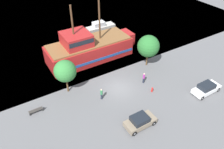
{
  "coord_description": "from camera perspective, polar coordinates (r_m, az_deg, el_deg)",
  "views": [
    {
      "loc": [
        -13.34,
        -19.99,
        20.73
      ],
      "look_at": [
        0.01,
        2.0,
        1.2
      ],
      "focal_mm": 35.0,
      "sensor_mm": 36.0,
      "label": 1
    }
  ],
  "objects": [
    {
      "name": "fire_hydrant",
      "position": [
        31.4,
        10.44,
        -3.87
      ],
      "size": [
        0.42,
        0.25,
        0.76
      ],
      "color": "red",
      "rests_on": "ground_plane"
    },
    {
      "name": "parked_car_curb_rear",
      "position": [
        26.56,
        7.33,
        -12.03
      ],
      "size": [
        3.81,
        1.86,
        1.52
      ],
      "color": "#7F705B",
      "rests_on": "ground_plane"
    },
    {
      "name": "water_surface",
      "position": [
        68.58,
        -19.48,
        17.62
      ],
      "size": [
        80.0,
        80.0,
        0.0
      ],
      "primitive_type": "plane",
      "color": "#33566B",
      "rests_on": "ground"
    },
    {
      "name": "ground_plane",
      "position": [
        31.74,
        1.87,
        -3.6
      ],
      "size": [
        160.0,
        160.0,
        0.0
      ],
      "primitive_type": "plane",
      "color": "#5B5B5E"
    },
    {
      "name": "pedestrian_walking_near",
      "position": [
        32.51,
        8.3,
        -0.89
      ],
      "size": [
        0.32,
        0.32,
        1.73
      ],
      "color": "#232838",
      "rests_on": "ground_plane"
    },
    {
      "name": "pirate_ship",
      "position": [
        37.31,
        -6.1,
        6.82
      ],
      "size": [
        15.56,
        5.44,
        11.0
      ],
      "color": "#A31E1E",
      "rests_on": "water_surface"
    },
    {
      "name": "moored_boat_dockside",
      "position": [
        48.17,
        -3.13,
        12.46
      ],
      "size": [
        6.25,
        2.05,
        1.67
      ],
      "color": "#B7B2A8",
      "rests_on": "water_surface"
    },
    {
      "name": "pedestrian_walking_far",
      "position": [
        29.53,
        -2.75,
        -5.09
      ],
      "size": [
        0.32,
        0.32,
        1.73
      ],
      "color": "#232838",
      "rests_on": "ground_plane"
    },
    {
      "name": "tree_row_east",
      "position": [
        29.71,
        -12.15,
        0.86
      ],
      "size": [
        3.04,
        3.04,
        5.06
      ],
      "color": "brown",
      "rests_on": "ground_plane"
    },
    {
      "name": "tree_row_mideast",
      "position": [
        35.08,
        9.47,
        7.28
      ],
      "size": [
        3.5,
        3.5,
        5.27
      ],
      "color": "brown",
      "rests_on": "ground_plane"
    },
    {
      "name": "bench_promenade_east",
      "position": [
        29.56,
        -19.3,
        -8.85
      ],
      "size": [
        1.72,
        0.45,
        0.85
      ],
      "color": "#4C4742",
      "rests_on": "ground_plane"
    },
    {
      "name": "parked_car_curb_front",
      "position": [
        33.32,
        23.41,
        -3.35
      ],
      "size": [
        4.26,
        1.81,
        1.48
      ],
      "color": "white",
      "rests_on": "ground_plane"
    }
  ]
}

